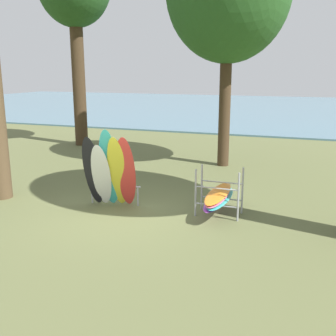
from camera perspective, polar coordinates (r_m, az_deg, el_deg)
The scene contains 4 objects.
ground_plane at distance 10.87m, azimuth -6.38°, elevation -6.31°, with size 80.00×80.00×0.00m, color #60663D.
lake_water at distance 41.40m, azimuth 13.60°, elevation 8.24°, with size 80.00×36.00×0.10m, color slate.
leaning_board_pile at distance 11.07m, azimuth -8.22°, elevation -0.55°, with size 1.53×0.98×2.23m.
board_storage_rack at distance 10.62m, azimuth 7.14°, elevation -4.00°, with size 1.15×2.11×1.25m.
Camera 1 is at (4.58, -9.14, 3.70)m, focal length 43.25 mm.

